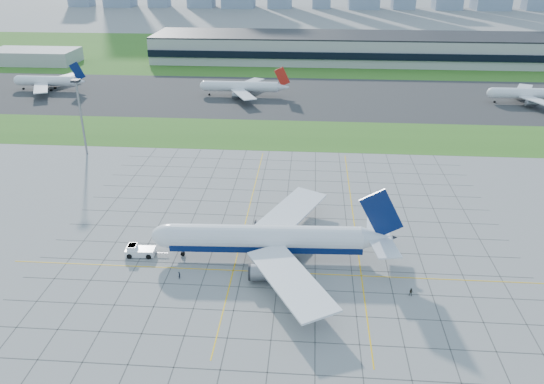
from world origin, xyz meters
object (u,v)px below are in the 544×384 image
object	(u,v)px
airliner	(268,239)
distant_jet_0	(48,81)
distant_jet_1	(242,87)
crew_near	(179,275)
light_mast	(80,108)
crew_far	(411,292)
pushback_tug	(139,251)
distant_jet_2	(529,94)

from	to	relation	value
airliner	distant_jet_0	size ratio (longest dim) A/B	1.34
airliner	distant_jet_1	xyz separation A→B (m)	(-23.50, 140.48, -0.38)
crew_near	light_mast	bearing A→B (deg)	46.82
crew_far	pushback_tug	bearing A→B (deg)	-178.17
light_mast	distant_jet_0	distance (m)	99.04
airliner	crew_near	distance (m)	21.11
light_mast	distant_jet_1	bearing A→B (deg)	61.22
crew_far	distant_jet_2	distance (m)	167.84
pushback_tug	distant_jet_2	xyz separation A→B (m)	(135.65, 138.73, 3.28)
crew_near	distant_jet_1	world-z (taller)	distant_jet_1
airliner	distant_jet_2	world-z (taller)	airliner
distant_jet_0	crew_near	bearing A→B (deg)	-56.74
airliner	crew_near	size ratio (longest dim) A/B	35.26
crew_far	distant_jet_1	size ratio (longest dim) A/B	0.04
light_mast	airliner	distance (m)	91.45
airliner	distant_jet_0	world-z (taller)	airliner
pushback_tug	distant_jet_0	distance (m)	171.13
distant_jet_1	airliner	bearing A→B (deg)	-80.50
airliner	pushback_tug	world-z (taller)	airliner
crew_far	airliner	bearing A→B (deg)	170.05
airliner	pushback_tug	bearing A→B (deg)	-179.75
distant_jet_1	distant_jet_2	size ratio (longest dim) A/B	1.00
pushback_tug	distant_jet_1	world-z (taller)	distant_jet_1
crew_near	distant_jet_0	xyz separation A→B (m)	(-101.15, 154.23, 3.67)
light_mast	distant_jet_2	bearing A→B (deg)	23.80
light_mast	crew_near	size ratio (longest dim) A/B	15.75
airliner	distant_jet_1	bearing A→B (deg)	97.18
airliner	crew_far	distance (m)	33.07
distant_jet_2	distant_jet_0	bearing A→B (deg)	178.22
airliner	distant_jet_0	distance (m)	187.34
pushback_tug	light_mast	bearing A→B (deg)	118.65
distant_jet_1	light_mast	bearing A→B (deg)	-118.78
airliner	crew_far	size ratio (longest dim) A/B	32.25
light_mast	distant_jet_1	size ratio (longest dim) A/B	0.60
distant_jet_1	distant_jet_0	bearing A→B (deg)	177.67
airliner	distant_jet_2	distance (m)	173.51
airliner	light_mast	bearing A→B (deg)	135.40
pushback_tug	crew_far	size ratio (longest dim) A/B	5.50
distant_jet_0	light_mast	bearing A→B (deg)	-57.91
airliner	distant_jet_2	bearing A→B (deg)	50.05
light_mast	distant_jet_2	distance (m)	189.53
distant_jet_0	distant_jet_1	size ratio (longest dim) A/B	1.00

